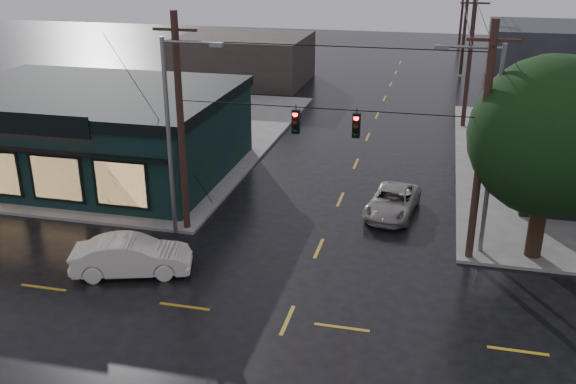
% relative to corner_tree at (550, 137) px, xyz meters
% --- Properties ---
extents(ground_plane, '(160.00, 160.00, 0.00)m').
position_rel_corner_tree_xyz_m(ground_plane, '(-9.18, -7.25, -5.49)').
color(ground_plane, black).
extents(sidewalk_nw, '(28.00, 28.00, 0.15)m').
position_rel_corner_tree_xyz_m(sidewalk_nw, '(-29.18, 12.75, -5.41)').
color(sidewalk_nw, slate).
rests_on(sidewalk_nw, ground).
extents(pizza_shop, '(16.30, 12.34, 4.90)m').
position_rel_corner_tree_xyz_m(pizza_shop, '(-24.18, 5.69, -2.93)').
color(pizza_shop, black).
rests_on(pizza_shop, ground).
extents(corner_tree, '(6.60, 6.60, 8.66)m').
position_rel_corner_tree_xyz_m(corner_tree, '(0.00, 0.00, 0.00)').
color(corner_tree, black).
rests_on(corner_tree, ground).
extents(utility_pole_nw, '(2.00, 0.32, 10.15)m').
position_rel_corner_tree_xyz_m(utility_pole_nw, '(-15.68, -0.75, -5.49)').
color(utility_pole_nw, black).
rests_on(utility_pole_nw, ground).
extents(utility_pole_ne, '(2.00, 0.32, 10.15)m').
position_rel_corner_tree_xyz_m(utility_pole_ne, '(-2.68, -0.75, -5.49)').
color(utility_pole_ne, black).
rests_on(utility_pole_ne, ground).
extents(utility_pole_far_a, '(2.00, 0.32, 9.65)m').
position_rel_corner_tree_xyz_m(utility_pole_far_a, '(-2.68, 20.75, -5.49)').
color(utility_pole_far_a, black).
rests_on(utility_pole_far_a, ground).
extents(utility_pole_far_b, '(2.00, 0.32, 9.15)m').
position_rel_corner_tree_xyz_m(utility_pole_far_b, '(-2.68, 40.75, -5.49)').
color(utility_pole_far_b, black).
rests_on(utility_pole_far_b, ground).
extents(utility_pole_far_c, '(2.00, 0.32, 9.15)m').
position_rel_corner_tree_xyz_m(utility_pole_far_c, '(-2.68, 60.75, -5.49)').
color(utility_pole_far_c, black).
rests_on(utility_pole_far_c, ground).
extents(span_signal_assembly, '(13.00, 0.48, 1.23)m').
position_rel_corner_tree_xyz_m(span_signal_assembly, '(-9.09, -0.75, 0.21)').
color(span_signal_assembly, black).
rests_on(span_signal_assembly, ground).
extents(streetlight_nw, '(5.40, 0.30, 9.15)m').
position_rel_corner_tree_xyz_m(streetlight_nw, '(-15.98, -1.45, -5.49)').
color(streetlight_nw, slate).
rests_on(streetlight_nw, ground).
extents(streetlight_ne, '(5.40, 0.30, 9.15)m').
position_rel_corner_tree_xyz_m(streetlight_ne, '(-2.18, -0.05, -5.49)').
color(streetlight_ne, slate).
rests_on(streetlight_ne, ground).
extents(bg_building_west, '(12.00, 10.00, 4.40)m').
position_rel_corner_tree_xyz_m(bg_building_west, '(-23.18, 32.75, -3.29)').
color(bg_building_west, '#362A27').
rests_on(bg_building_west, ground).
extents(bg_building_east, '(14.00, 12.00, 5.60)m').
position_rel_corner_tree_xyz_m(bg_building_east, '(6.82, 37.75, -2.69)').
color(bg_building_east, '#27272C').
rests_on(bg_building_east, ground).
extents(sedan_cream, '(5.11, 3.08, 1.59)m').
position_rel_corner_tree_xyz_m(sedan_cream, '(-16.25, -5.33, -4.69)').
color(sedan_cream, silver).
rests_on(sedan_cream, ground).
extents(suv_silver, '(2.73, 4.94, 1.31)m').
position_rel_corner_tree_xyz_m(suv_silver, '(-6.34, 3.44, -4.83)').
color(suv_silver, '#9A958E').
rests_on(suv_silver, ground).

